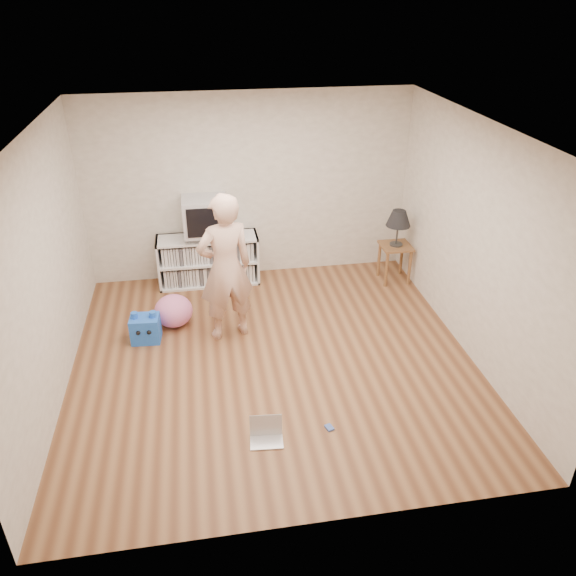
{
  "coord_description": "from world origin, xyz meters",
  "views": [
    {
      "loc": [
        -0.69,
        -5.21,
        3.82
      ],
      "look_at": [
        0.24,
        0.4,
        0.7
      ],
      "focal_mm": 35.0,
      "sensor_mm": 36.0,
      "label": 1
    }
  ],
  "objects_px": {
    "crt_tv": "(205,216)",
    "table_lamp": "(399,219)",
    "laptop": "(266,433)",
    "plush_pink": "(174,311)",
    "dvd_deck": "(207,235)",
    "person": "(225,268)",
    "media_unit": "(209,259)",
    "side_table": "(395,254)",
    "plush_blue": "(146,328)"
  },
  "relations": [
    {
      "from": "person",
      "to": "plush_pink",
      "type": "relative_size",
      "value": 3.83
    },
    {
      "from": "dvd_deck",
      "to": "table_lamp",
      "type": "bearing_deg",
      "value": -8.04
    },
    {
      "from": "laptop",
      "to": "table_lamp",
      "type": "bearing_deg",
      "value": 57.28
    },
    {
      "from": "plush_pink",
      "to": "laptop",
      "type": "bearing_deg",
      "value": -68.12
    },
    {
      "from": "crt_tv",
      "to": "plush_blue",
      "type": "distance_m",
      "value": 1.82
    },
    {
      "from": "media_unit",
      "to": "table_lamp",
      "type": "xyz_separation_m",
      "value": [
        2.62,
        -0.39,
        0.59
      ]
    },
    {
      "from": "crt_tv",
      "to": "plush_blue",
      "type": "height_order",
      "value": "crt_tv"
    },
    {
      "from": "media_unit",
      "to": "plush_blue",
      "type": "height_order",
      "value": "media_unit"
    },
    {
      "from": "dvd_deck",
      "to": "crt_tv",
      "type": "distance_m",
      "value": 0.29
    },
    {
      "from": "person",
      "to": "plush_pink",
      "type": "bearing_deg",
      "value": -42.13
    },
    {
      "from": "person",
      "to": "plush_blue",
      "type": "relative_size",
      "value": 4.61
    },
    {
      "from": "media_unit",
      "to": "side_table",
      "type": "relative_size",
      "value": 2.55
    },
    {
      "from": "dvd_deck",
      "to": "side_table",
      "type": "xyz_separation_m",
      "value": [
        2.62,
        -0.37,
        -0.32
      ]
    },
    {
      "from": "table_lamp",
      "to": "person",
      "type": "distance_m",
      "value": 2.66
    },
    {
      "from": "side_table",
      "to": "plush_blue",
      "type": "relative_size",
      "value": 1.4
    },
    {
      "from": "plush_blue",
      "to": "plush_pink",
      "type": "xyz_separation_m",
      "value": [
        0.33,
        0.3,
        0.03
      ]
    },
    {
      "from": "media_unit",
      "to": "person",
      "type": "xyz_separation_m",
      "value": [
        0.17,
        -1.43,
        0.56
      ]
    },
    {
      "from": "crt_tv",
      "to": "side_table",
      "type": "height_order",
      "value": "crt_tv"
    },
    {
      "from": "media_unit",
      "to": "plush_blue",
      "type": "distance_m",
      "value": 1.63
    },
    {
      "from": "person",
      "to": "laptop",
      "type": "distance_m",
      "value": 2.04
    },
    {
      "from": "dvd_deck",
      "to": "table_lamp",
      "type": "xyz_separation_m",
      "value": [
        2.62,
        -0.37,
        0.21
      ]
    },
    {
      "from": "media_unit",
      "to": "side_table",
      "type": "bearing_deg",
      "value": -8.38
    },
    {
      "from": "crt_tv",
      "to": "laptop",
      "type": "relative_size",
      "value": 1.83
    },
    {
      "from": "dvd_deck",
      "to": "plush_blue",
      "type": "xyz_separation_m",
      "value": [
        -0.82,
        -1.38,
        -0.57
      ]
    },
    {
      "from": "media_unit",
      "to": "dvd_deck",
      "type": "relative_size",
      "value": 3.11
    },
    {
      "from": "crt_tv",
      "to": "laptop",
      "type": "bearing_deg",
      "value": -83.23
    },
    {
      "from": "dvd_deck",
      "to": "person",
      "type": "xyz_separation_m",
      "value": [
        0.17,
        -1.41,
        0.17
      ]
    },
    {
      "from": "media_unit",
      "to": "side_table",
      "type": "distance_m",
      "value": 2.65
    },
    {
      "from": "laptop",
      "to": "plush_pink",
      "type": "bearing_deg",
      "value": 116.84
    },
    {
      "from": "side_table",
      "to": "plush_pink",
      "type": "height_order",
      "value": "side_table"
    },
    {
      "from": "table_lamp",
      "to": "plush_pink",
      "type": "xyz_separation_m",
      "value": [
        -3.11,
        -0.71,
        -0.74
      ]
    },
    {
      "from": "crt_tv",
      "to": "side_table",
      "type": "xyz_separation_m",
      "value": [
        2.62,
        -0.37,
        -0.6
      ]
    },
    {
      "from": "media_unit",
      "to": "table_lamp",
      "type": "bearing_deg",
      "value": -8.38
    },
    {
      "from": "crt_tv",
      "to": "table_lamp",
      "type": "height_order",
      "value": "crt_tv"
    },
    {
      "from": "laptop",
      "to": "plush_blue",
      "type": "bearing_deg",
      "value": 127.62
    },
    {
      "from": "dvd_deck",
      "to": "crt_tv",
      "type": "xyz_separation_m",
      "value": [
        -0.0,
        -0.0,
        0.29
      ]
    },
    {
      "from": "media_unit",
      "to": "plush_pink",
      "type": "bearing_deg",
      "value": -114.04
    },
    {
      "from": "side_table",
      "to": "person",
      "type": "height_order",
      "value": "person"
    },
    {
      "from": "dvd_deck",
      "to": "laptop",
      "type": "bearing_deg",
      "value": -83.23
    },
    {
      "from": "table_lamp",
      "to": "laptop",
      "type": "height_order",
      "value": "table_lamp"
    },
    {
      "from": "dvd_deck",
      "to": "plush_pink",
      "type": "distance_m",
      "value": 1.3
    },
    {
      "from": "side_table",
      "to": "laptop",
      "type": "bearing_deg",
      "value": -127.67
    },
    {
      "from": "media_unit",
      "to": "dvd_deck",
      "type": "height_order",
      "value": "dvd_deck"
    },
    {
      "from": "table_lamp",
      "to": "crt_tv",
      "type": "bearing_deg",
      "value": 172.03
    },
    {
      "from": "side_table",
      "to": "person",
      "type": "xyz_separation_m",
      "value": [
        -2.45,
        -1.04,
        0.49
      ]
    },
    {
      "from": "side_table",
      "to": "table_lamp",
      "type": "bearing_deg",
      "value": 0.0
    },
    {
      "from": "plush_blue",
      "to": "crt_tv",
      "type": "bearing_deg",
      "value": 63.43
    },
    {
      "from": "media_unit",
      "to": "laptop",
      "type": "distance_m",
      "value": 3.31
    },
    {
      "from": "laptop",
      "to": "person",
      "type": "bearing_deg",
      "value": 101.59
    },
    {
      "from": "plush_blue",
      "to": "media_unit",
      "type": "bearing_deg",
      "value": 63.78
    }
  ]
}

